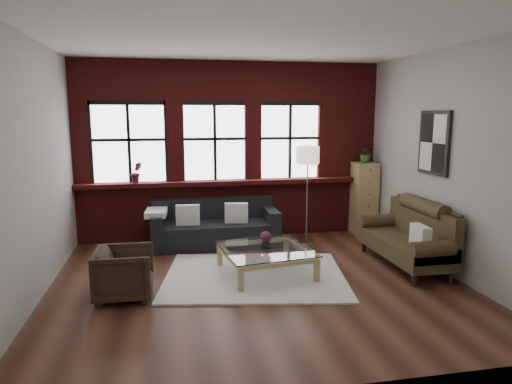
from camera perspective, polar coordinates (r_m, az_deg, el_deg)
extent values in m
plane|color=#402217|center=(6.35, 0.15, -11.23)|extent=(5.50, 5.50, 0.00)
plane|color=white|center=(6.00, 0.17, 18.64)|extent=(5.50, 5.50, 0.00)
plane|color=#ABA69F|center=(8.42, -3.16, 5.16)|extent=(5.50, 0.00, 5.50)
plane|color=#ABA69F|center=(3.57, 7.98, -1.23)|extent=(5.50, 0.00, 5.50)
plane|color=#ABA69F|center=(6.07, -26.27, 2.37)|extent=(0.00, 5.00, 5.00)
plane|color=#ABA69F|center=(7.03, 22.76, 3.50)|extent=(0.00, 5.00, 5.00)
cube|color=maroon|center=(8.33, -2.98, 1.24)|extent=(5.50, 0.30, 0.08)
cube|color=silver|center=(6.54, -0.15, -10.45)|extent=(2.80, 2.37, 0.03)
cube|color=silver|center=(7.80, -8.52, -2.85)|extent=(0.41, 0.17, 0.34)
cube|color=silver|center=(7.88, -2.47, -2.62)|extent=(0.42, 0.19, 0.34)
cube|color=silver|center=(6.67, 19.85, -5.39)|extent=(0.17, 0.39, 0.34)
imported|color=black|center=(5.97, -16.13, -9.74)|extent=(0.72, 0.70, 0.64)
imported|color=#B2B2B2|center=(6.50, 1.23, -6.45)|extent=(0.14, 0.14, 0.14)
sphere|color=#591E37|center=(6.47, 1.23, -5.60)|extent=(0.15, 0.15, 0.15)
cube|color=tan|center=(8.93, 13.35, -0.76)|extent=(0.42, 0.42, 1.37)
imported|color=#2D5923|center=(8.82, 13.57, 4.76)|extent=(0.40, 0.38, 0.36)
imported|color=#591E37|center=(8.21, -14.75, 2.38)|extent=(0.24, 0.22, 0.37)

